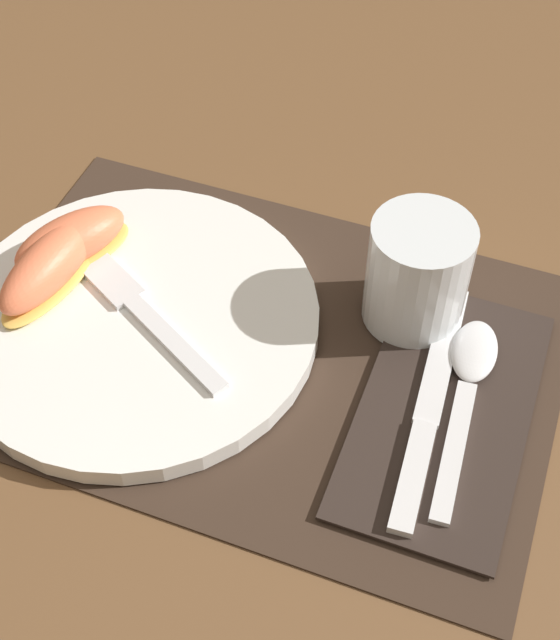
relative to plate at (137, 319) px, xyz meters
The scene contains 10 objects.
ground_plane 0.10m from the plate, ahead, with size 3.00×3.00×0.00m, color brown.
placemat 0.10m from the plate, ahead, with size 0.44×0.31×0.00m.
plate is the anchor object (origin of this frame).
juice_glass 0.21m from the plate, 24.10° to the left, with size 0.08×0.08×0.09m.
napkin 0.24m from the plate, ahead, with size 0.12×0.22×0.00m.
knife 0.23m from the plate, ahead, with size 0.03×0.22×0.01m.
spoon 0.25m from the plate, ahead, with size 0.04×0.18×0.01m.
fork 0.01m from the plate, 98.11° to the left, with size 0.17×0.10×0.00m.
citrus_wedge_0 0.08m from the plate, 153.20° to the left, with size 0.09×0.11×0.04m.
citrus_wedge_1 0.08m from the plate, behind, with size 0.06×0.12×0.04m.
Camera 1 is at (0.16, -0.38, 0.53)m, focal length 50.00 mm.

